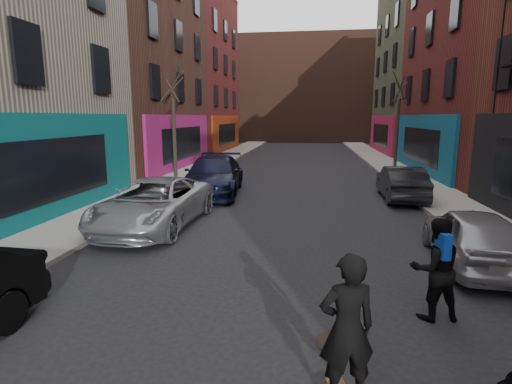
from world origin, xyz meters
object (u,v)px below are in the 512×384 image
(tree_left_far, at_px, (174,117))
(tree_right_far, at_px, (398,114))
(parked_left_end, at_px, (214,175))
(manhole, at_px, (338,343))
(parked_right_end, at_px, (401,183))
(parked_left_far, at_px, (154,203))
(pedestrian, at_px, (435,268))
(parked_right_far, at_px, (473,236))
(skateboarder, at_px, (347,329))

(tree_left_far, bearing_deg, tree_right_far, 25.82)
(parked_left_end, xyz_separation_m, manhole, (4.72, -11.43, -0.82))
(tree_left_far, relative_size, parked_right_end, 1.54)
(parked_left_end, relative_size, manhole, 8.17)
(parked_left_end, height_order, manhole, parked_left_end)
(tree_right_far, relative_size, parked_left_far, 1.27)
(tree_left_far, bearing_deg, parked_left_end, -47.84)
(tree_left_far, bearing_deg, parked_left_far, -75.15)
(tree_left_far, xyz_separation_m, parked_left_far, (2.30, -8.69, -2.63))
(parked_left_far, bearing_deg, parked_left_end, 86.29)
(parked_left_far, distance_m, manhole, 7.91)
(pedestrian, bearing_deg, parked_left_end, -70.04)
(parked_left_end, bearing_deg, parked_right_far, -49.33)
(parked_right_end, bearing_deg, tree_left_far, -15.64)
(tree_right_far, distance_m, parked_left_far, 18.04)
(parked_right_end, xyz_separation_m, pedestrian, (-1.63, -10.23, 0.19))
(pedestrian, bearing_deg, tree_left_far, -67.27)
(parked_left_end, bearing_deg, tree_right_far, 38.24)
(tree_right_far, relative_size, pedestrian, 3.87)
(tree_right_far, height_order, parked_right_far, tree_right_far)
(parked_left_far, height_order, manhole, parked_left_far)
(parked_left_end, height_order, skateboarder, skateboarder)
(parked_right_far, distance_m, skateboarder, 6.09)
(tree_left_far, distance_m, parked_left_end, 4.93)
(tree_right_far, height_order, skateboarder, tree_right_far)
(skateboarder, xyz_separation_m, pedestrian, (1.65, 2.38, -0.12))
(tree_right_far, distance_m, parked_right_end, 9.85)
(parked_right_end, relative_size, skateboarder, 2.34)
(tree_right_far, distance_m, pedestrian, 19.98)
(tree_left_far, height_order, skateboarder, tree_left_far)
(skateboarder, bearing_deg, tree_right_far, -116.63)
(manhole, bearing_deg, tree_right_far, 76.72)
(parked_left_end, distance_m, parked_right_far, 11.06)
(tree_left_far, distance_m, manhole, 16.74)
(tree_right_far, bearing_deg, tree_left_far, -154.18)
(parked_left_far, height_order, pedestrian, pedestrian)
(tree_left_far, distance_m, tree_right_far, 13.78)
(parked_right_far, distance_m, manhole, 5.02)
(tree_left_far, relative_size, manhole, 9.29)
(tree_left_far, height_order, tree_right_far, tree_right_far)
(tree_right_far, distance_m, manhole, 21.42)
(parked_left_far, xyz_separation_m, parked_left_end, (0.53, 5.56, 0.08))
(parked_left_far, height_order, parked_left_end, parked_left_end)
(parked_right_end, bearing_deg, tree_right_far, -98.41)
(skateboarder, relative_size, manhole, 2.58)
(parked_left_far, xyz_separation_m, parked_right_end, (8.50, 5.39, -0.05))
(parked_left_far, bearing_deg, tree_right_far, 57.23)
(tree_right_far, bearing_deg, skateboarder, -102.55)
(tree_right_far, bearing_deg, manhole, -103.28)
(pedestrian, bearing_deg, parked_right_end, -110.43)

